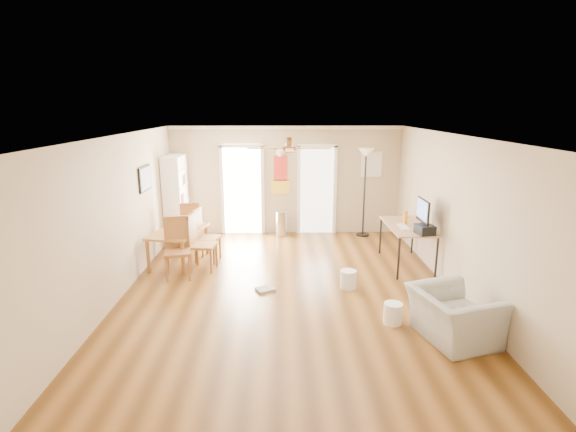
{
  "coord_description": "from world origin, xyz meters",
  "views": [
    {
      "loc": [
        -0.14,
        -6.86,
        3.03
      ],
      "look_at": [
        0.0,
        0.6,
        1.15
      ],
      "focal_mm": 27.08,
      "sensor_mm": 36.0,
      "label": 1
    }
  ],
  "objects_px": {
    "dining_chair_right_b": "(203,242)",
    "trash_can": "(281,224)",
    "computer_desk": "(406,245)",
    "wastebasket_a": "(348,279)",
    "dining_table": "(179,246)",
    "dining_chair_far": "(191,224)",
    "dining_chair_right_a": "(207,235)",
    "wastebasket_b": "(393,313)",
    "dining_chair_near": "(177,249)",
    "bookshelf": "(176,199)",
    "torchiere_lamp": "(364,193)",
    "printer": "(425,230)",
    "armchair": "(453,316)"
  },
  "relations": [
    {
      "from": "dining_table",
      "to": "printer",
      "type": "distance_m",
      "value": 4.71
    },
    {
      "from": "dining_chair_right_b",
      "to": "dining_chair_right_a",
      "type": "bearing_deg",
      "value": 7.27
    },
    {
      "from": "dining_chair_right_b",
      "to": "printer",
      "type": "distance_m",
      "value": 4.09
    },
    {
      "from": "dining_chair_right_a",
      "to": "printer",
      "type": "xyz_separation_m",
      "value": [
        4.05,
        -0.94,
        0.37
      ]
    },
    {
      "from": "bookshelf",
      "to": "computer_desk",
      "type": "relative_size",
      "value": 1.29
    },
    {
      "from": "dining_chair_far",
      "to": "computer_desk",
      "type": "relative_size",
      "value": 0.66
    },
    {
      "from": "bookshelf",
      "to": "printer",
      "type": "xyz_separation_m",
      "value": [
        4.98,
        -2.38,
        -0.08
      ]
    },
    {
      "from": "dining_table",
      "to": "dining_chair_right_a",
      "type": "relative_size",
      "value": 1.27
    },
    {
      "from": "torchiere_lamp",
      "to": "printer",
      "type": "bearing_deg",
      "value": -77.52
    },
    {
      "from": "dining_chair_right_a",
      "to": "armchair",
      "type": "xyz_separation_m",
      "value": [
        3.75,
        -3.14,
        -0.19
      ]
    },
    {
      "from": "dining_chair_right_a",
      "to": "wastebasket_a",
      "type": "relative_size",
      "value": 3.33
    },
    {
      "from": "dining_chair_near",
      "to": "computer_desk",
      "type": "distance_m",
      "value": 4.35
    },
    {
      "from": "bookshelf",
      "to": "wastebasket_b",
      "type": "bearing_deg",
      "value": -60.19
    },
    {
      "from": "dining_chair_far",
      "to": "computer_desk",
      "type": "height_order",
      "value": "dining_chair_far"
    },
    {
      "from": "dining_chair_far",
      "to": "printer",
      "type": "height_order",
      "value": "dining_chair_far"
    },
    {
      "from": "printer",
      "to": "armchair",
      "type": "relative_size",
      "value": 0.31
    },
    {
      "from": "wastebasket_a",
      "to": "armchair",
      "type": "height_order",
      "value": "armchair"
    },
    {
      "from": "computer_desk",
      "to": "printer",
      "type": "relative_size",
      "value": 4.7
    },
    {
      "from": "dining_chair_right_a",
      "to": "wastebasket_a",
      "type": "height_order",
      "value": "dining_chair_right_a"
    },
    {
      "from": "dining_chair_right_a",
      "to": "dining_chair_far",
      "type": "relative_size",
      "value": 1.06
    },
    {
      "from": "bookshelf",
      "to": "dining_table",
      "type": "xyz_separation_m",
      "value": [
        0.38,
        -1.54,
        -0.65
      ]
    },
    {
      "from": "wastebasket_a",
      "to": "dining_chair_near",
      "type": "bearing_deg",
      "value": 170.01
    },
    {
      "from": "bookshelf",
      "to": "dining_chair_near",
      "type": "height_order",
      "value": "bookshelf"
    },
    {
      "from": "armchair",
      "to": "printer",
      "type": "bearing_deg",
      "value": -23.42
    },
    {
      "from": "dining_chair_right_b",
      "to": "dining_chair_near",
      "type": "distance_m",
      "value": 0.56
    },
    {
      "from": "armchair",
      "to": "dining_table",
      "type": "bearing_deg",
      "value": 39.14
    },
    {
      "from": "wastebasket_a",
      "to": "wastebasket_b",
      "type": "height_order",
      "value": "wastebasket_a"
    },
    {
      "from": "dining_chair_near",
      "to": "printer",
      "type": "bearing_deg",
      "value": -12.58
    },
    {
      "from": "dining_chair_right_b",
      "to": "trash_can",
      "type": "bearing_deg",
      "value": -26.51
    },
    {
      "from": "dining_chair_far",
      "to": "computer_desk",
      "type": "xyz_separation_m",
      "value": [
        4.46,
        -1.37,
        -0.09
      ]
    },
    {
      "from": "trash_can",
      "to": "printer",
      "type": "distance_m",
      "value": 3.74
    },
    {
      "from": "bookshelf",
      "to": "trash_can",
      "type": "xyz_separation_m",
      "value": [
        2.42,
        0.29,
        -0.69
      ]
    },
    {
      "from": "dining_chair_right_a",
      "to": "dining_chair_far",
      "type": "height_order",
      "value": "dining_chair_right_a"
    },
    {
      "from": "dining_chair_right_a",
      "to": "wastebasket_b",
      "type": "bearing_deg",
      "value": -120.59
    },
    {
      "from": "dining_table",
      "to": "wastebasket_a",
      "type": "distance_m",
      "value": 3.45
    },
    {
      "from": "trash_can",
      "to": "torchiere_lamp",
      "type": "bearing_deg",
      "value": -0.17
    },
    {
      "from": "dining_table",
      "to": "torchiere_lamp",
      "type": "distance_m",
      "value": 4.46
    },
    {
      "from": "dining_chair_right_b",
      "to": "dining_chair_near",
      "type": "xyz_separation_m",
      "value": [
        -0.39,
        -0.4,
        0.01
      ]
    },
    {
      "from": "computer_desk",
      "to": "armchair",
      "type": "relative_size",
      "value": 1.46
    },
    {
      "from": "dining_chair_right_b",
      "to": "wastebasket_a",
      "type": "relative_size",
      "value": 3.41
    },
    {
      "from": "torchiere_lamp",
      "to": "wastebasket_a",
      "type": "xyz_separation_m",
      "value": [
        -0.84,
        -3.15,
        -0.89
      ]
    },
    {
      "from": "trash_can",
      "to": "dining_chair_right_a",
      "type": "bearing_deg",
      "value": -130.8
    },
    {
      "from": "wastebasket_b",
      "to": "dining_chair_near",
      "type": "bearing_deg",
      "value": 152.68
    },
    {
      "from": "trash_can",
      "to": "computer_desk",
      "type": "bearing_deg",
      "value": -40.32
    },
    {
      "from": "dining_chair_near",
      "to": "armchair",
      "type": "xyz_separation_m",
      "value": [
        4.14,
        -2.24,
        -0.21
      ]
    },
    {
      "from": "computer_desk",
      "to": "wastebasket_a",
      "type": "distance_m",
      "value": 1.71
    },
    {
      "from": "dining_chair_right_a",
      "to": "computer_desk",
      "type": "height_order",
      "value": "dining_chair_right_a"
    },
    {
      "from": "dining_chair_right_a",
      "to": "printer",
      "type": "bearing_deg",
      "value": -92.46
    },
    {
      "from": "bookshelf",
      "to": "dining_chair_far",
      "type": "height_order",
      "value": "bookshelf"
    },
    {
      "from": "torchiere_lamp",
      "to": "armchair",
      "type": "xyz_separation_m",
      "value": [
        0.29,
        -4.86,
        -0.71
      ]
    }
  ]
}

